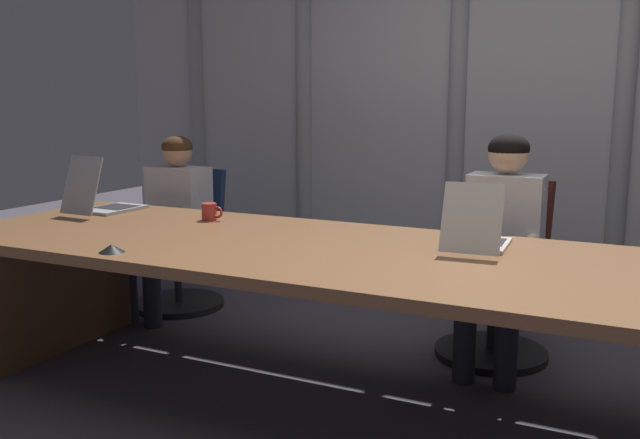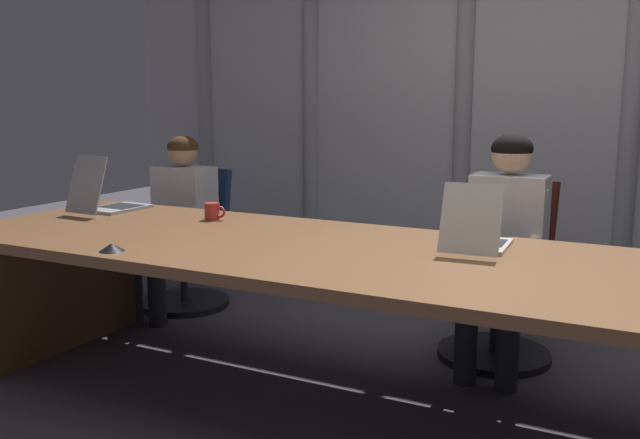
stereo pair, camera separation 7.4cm
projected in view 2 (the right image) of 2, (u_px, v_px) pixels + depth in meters
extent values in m
plane|color=#47424C|center=(447.00, 432.00, 2.92)|extent=(13.08, 13.08, 0.00)
cube|color=brown|center=(453.00, 267.00, 2.79)|extent=(4.88, 1.21, 0.05)
cube|color=black|center=(452.00, 283.00, 2.80)|extent=(4.15, 0.10, 0.06)
cube|color=brown|center=(65.00, 288.00, 3.84)|extent=(0.08, 1.02, 0.69)
cube|color=#B2B2B7|center=(549.00, 84.00, 4.44)|extent=(6.54, 0.10, 2.94)
cylinder|color=gray|center=(205.00, 86.00, 5.59)|extent=(0.12, 0.12, 2.88)
cylinder|color=gray|center=(311.00, 85.00, 5.15)|extent=(0.12, 0.12, 2.88)
cylinder|color=gray|center=(464.00, 84.00, 4.63)|extent=(0.12, 0.12, 2.88)
cylinder|color=gray|center=(634.00, 83.00, 4.16)|extent=(0.12, 0.12, 2.88)
cube|color=#A8ADB7|center=(118.00, 208.00, 4.04)|extent=(0.25, 0.35, 0.02)
cube|color=black|center=(121.00, 206.00, 4.06)|extent=(0.21, 0.20, 0.00)
cube|color=#A8ADB7|center=(86.00, 185.00, 3.82)|extent=(0.24, 0.12, 0.31)
cube|color=black|center=(87.00, 184.00, 3.83)|extent=(0.22, 0.11, 0.28)
cube|color=beige|center=(479.00, 245.00, 3.05)|extent=(0.27, 0.33, 0.02)
cube|color=black|center=(481.00, 241.00, 3.07)|extent=(0.22, 0.19, 0.00)
cube|color=beige|center=(471.00, 219.00, 2.84)|extent=(0.25, 0.13, 0.28)
cube|color=black|center=(471.00, 218.00, 2.84)|extent=(0.23, 0.11, 0.25)
cube|color=navy|center=(182.00, 244.00, 4.61)|extent=(0.50, 0.50, 0.08)
cube|color=navy|center=(202.00, 201.00, 4.75)|extent=(0.44, 0.13, 0.45)
cylinder|color=#262628|center=(184.00, 275.00, 4.65)|extent=(0.05, 0.05, 0.34)
cylinder|color=black|center=(185.00, 302.00, 4.68)|extent=(0.60, 0.60, 0.04)
cube|color=#511E19|center=(497.00, 282.00, 3.67)|extent=(0.55, 0.55, 0.08)
cube|color=#511E19|center=(515.00, 223.00, 3.80)|extent=(0.45, 0.19, 0.49)
cylinder|color=#262628|center=(495.00, 320.00, 3.71)|extent=(0.05, 0.05, 0.34)
cylinder|color=black|center=(494.00, 354.00, 3.74)|extent=(0.60, 0.60, 0.04)
cube|color=silver|center=(185.00, 203.00, 4.52)|extent=(0.40, 0.25, 0.48)
sphere|color=tan|center=(183.00, 151.00, 4.46)|extent=(0.19, 0.19, 0.19)
ellipsoid|color=#472D19|center=(183.00, 147.00, 4.46)|extent=(0.20, 0.20, 0.15)
cylinder|color=silver|center=(204.00, 198.00, 4.43)|extent=(0.08, 0.14, 0.27)
cylinder|color=tan|center=(182.00, 221.00, 4.27)|extent=(0.09, 0.30, 0.06)
cylinder|color=silver|center=(166.00, 194.00, 4.60)|extent=(0.08, 0.14, 0.27)
cylinder|color=tan|center=(143.00, 216.00, 4.44)|extent=(0.09, 0.30, 0.06)
cylinder|color=#262833|center=(176.00, 251.00, 4.35)|extent=(0.16, 0.41, 0.13)
cylinder|color=#262833|center=(157.00, 290.00, 4.24)|extent=(0.11, 0.11, 0.44)
cylinder|color=#262833|center=(153.00, 248.00, 4.45)|extent=(0.16, 0.41, 0.13)
cylinder|color=#262833|center=(133.00, 286.00, 4.34)|extent=(0.11, 0.11, 0.44)
cube|color=silver|center=(508.00, 226.00, 3.58)|extent=(0.38, 0.22, 0.53)
sphere|color=beige|center=(512.00, 154.00, 3.51)|extent=(0.20, 0.20, 0.20)
ellipsoid|color=black|center=(512.00, 149.00, 3.51)|extent=(0.21, 0.21, 0.15)
cylinder|color=silver|center=(541.00, 214.00, 3.49)|extent=(0.07, 0.14, 0.27)
cylinder|color=beige|center=(532.00, 245.00, 3.33)|extent=(0.06, 0.30, 0.06)
cylinder|color=silver|center=(478.00, 209.00, 3.64)|extent=(0.07, 0.14, 0.27)
cylinder|color=beige|center=(467.00, 239.00, 3.47)|extent=(0.06, 0.30, 0.06)
cylinder|color=#262833|center=(517.00, 294.00, 3.41)|extent=(0.13, 0.40, 0.13)
cylinder|color=#262833|center=(508.00, 346.00, 3.29)|extent=(0.11, 0.11, 0.44)
cylinder|color=#262833|center=(477.00, 289.00, 3.50)|extent=(0.13, 0.40, 0.13)
cylinder|color=#262833|center=(466.00, 340.00, 3.38)|extent=(0.11, 0.11, 0.44)
cylinder|color=#B2332D|center=(212.00, 211.00, 3.72)|extent=(0.08, 0.08, 0.09)
torus|color=#B2332D|center=(220.00, 212.00, 3.69)|extent=(0.06, 0.01, 0.06)
cone|color=black|center=(112.00, 247.00, 2.96)|extent=(0.11, 0.11, 0.03)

